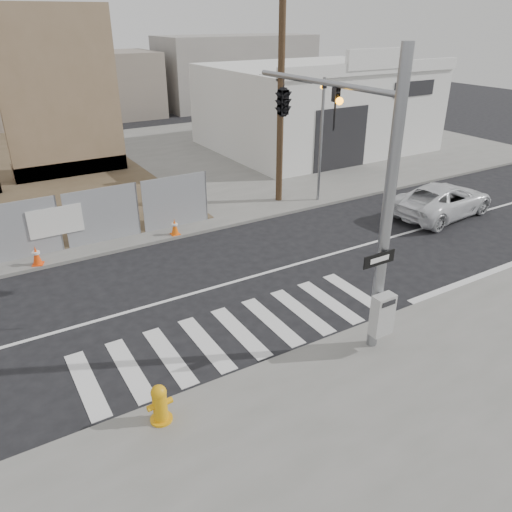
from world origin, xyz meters
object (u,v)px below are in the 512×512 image
traffic_cone_c (36,256)px  fire_hydrant (160,404)px  signal_pole (314,137)px  traffic_cone_d (175,227)px  auto_shop (315,106)px  suv (443,200)px

traffic_cone_c → fire_hydrant: bearing=-84.1°
traffic_cone_c → signal_pole: bearing=-44.5°
traffic_cone_c → traffic_cone_d: 4.88m
auto_shop → traffic_cone_d: 15.81m
auto_shop → traffic_cone_c: auto_shop is taller
fire_hydrant → traffic_cone_c: fire_hydrant is taller
auto_shop → suv: (-2.58, -12.32, -1.86)m
signal_pole → suv: (8.92, 2.69, -4.11)m
suv → traffic_cone_c: (-15.30, 3.58, -0.23)m
auto_shop → traffic_cone_c: size_ratio=18.13×
signal_pole → auto_shop: size_ratio=0.58×
signal_pole → fire_hydrant: 7.36m
fire_hydrant → traffic_cone_d: fire_hydrant is taller
fire_hydrant → signal_pole: bearing=20.0°
auto_shop → fire_hydrant: (-16.99, -17.52, -1.99)m
auto_shop → traffic_cone_d: bearing=-146.1°
suv → signal_pole: bearing=100.5°
suv → traffic_cone_d: bearing=64.8°
fire_hydrant → traffic_cone_c: bearing=91.3°
fire_hydrant → traffic_cone_c: (-0.90, 8.77, -0.11)m
fire_hydrant → suv: (14.41, 5.19, 0.12)m
auto_shop → traffic_cone_d: size_ratio=19.21×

